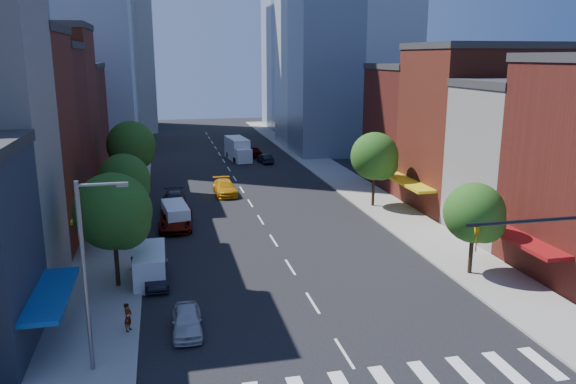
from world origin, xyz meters
name	(u,v)px	position (x,y,z in m)	size (l,w,h in m)	color
ground	(344,353)	(0.00, 0.00, 0.00)	(220.00, 220.00, 0.00)	black
sidewalk_left	(127,187)	(-12.50, 40.00, 0.07)	(5.00, 120.00, 0.15)	gray
sidewalk_right	(339,177)	(12.50, 40.00, 0.07)	(5.00, 120.00, 0.15)	gray
bldg_left_3	(14,137)	(-21.00, 29.00, 7.50)	(12.00, 8.00, 15.00)	#551915
bldg_left_4	(33,116)	(-21.00, 37.50, 8.50)	(12.00, 9.00, 17.00)	maroon
bldg_left_5	(52,125)	(-21.00, 47.00, 6.50)	(12.00, 10.00, 13.00)	#551915
bldg_right_1	(536,163)	(21.00, 15.00, 6.00)	(12.00, 8.00, 12.00)	#B5B0A7
bldg_right_2	(477,130)	(21.00, 24.00, 7.50)	(12.00, 10.00, 15.00)	maroon
bldg_right_3	(428,128)	(21.00, 34.00, 6.50)	(12.00, 10.00, 13.00)	#551915
streetlight	(88,265)	(-11.81, 1.00, 5.28)	(2.25, 0.25, 9.00)	slate
tree_left_near	(116,214)	(-11.35, 10.92, 4.87)	(4.80, 4.80, 7.30)	black
tree_left_mid	(126,182)	(-11.35, 21.92, 4.53)	(4.20, 4.20, 6.65)	black
tree_left_far	(133,147)	(-11.35, 35.92, 5.20)	(5.00, 5.00, 7.75)	black
tree_right_near	(477,215)	(11.65, 7.92, 4.19)	(4.00, 4.00, 6.20)	black
tree_right_far	(376,158)	(11.65, 25.92, 4.86)	(4.60, 4.60, 7.20)	black
parked_car_front	(187,321)	(-7.50, 3.96, 0.66)	(1.57, 3.90, 1.33)	#B8B9BE
parked_car_second	(157,274)	(-9.07, 10.93, 0.70)	(1.47, 4.22, 1.39)	black
parked_car_third	(176,219)	(-7.50, 23.19, 0.82)	(2.73, 5.91, 1.64)	#999999
parked_car_rear	(174,202)	(-7.50, 29.24, 0.81)	(2.27, 5.58, 1.62)	black
cargo_van_near	(150,266)	(-9.50, 11.68, 1.04)	(2.04, 4.95, 2.10)	silver
cargo_van_far	(176,216)	(-7.49, 23.52, 0.99)	(2.39, 4.89, 2.01)	silver
taxi	(225,188)	(-2.06, 34.20, 0.77)	(2.16, 5.33, 1.55)	orange
traffic_car_oncoming	(265,159)	(5.44, 51.17, 0.64)	(1.36, 3.89, 1.28)	black
traffic_car_far	(254,152)	(4.68, 56.29, 0.74)	(1.75, 4.35, 1.48)	#999999
box_truck	(238,150)	(2.11, 54.49, 1.46)	(3.04, 7.88, 3.09)	silver
pedestrian_near	(128,317)	(-10.55, 4.52, 0.93)	(0.57, 0.37, 1.56)	#999999
pedestrian_far	(134,269)	(-10.50, 11.31, 1.02)	(0.85, 0.66, 1.75)	#999999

